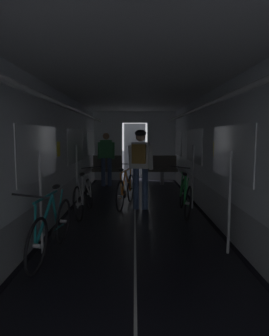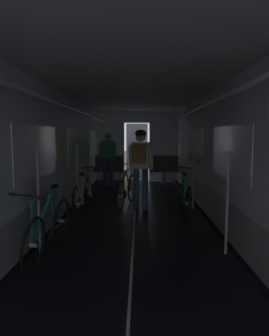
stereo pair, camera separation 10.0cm
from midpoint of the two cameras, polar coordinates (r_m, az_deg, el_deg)
The scene contains 9 objects.
train_car_shell at distance 5.55m, azimuth -0.52°, elevation 7.03°, with size 3.14×12.34×2.57m.
bench_seat_far_left at distance 10.12m, azimuth -5.44°, elevation 0.18°, with size 0.98×0.51×0.95m.
bench_seat_far_right at distance 10.12m, azimuth 4.77°, elevation 0.18°, with size 0.98×0.51×0.95m.
bicycle_silver at distance 6.32m, azimuth -9.86°, elevation -5.18°, with size 0.44×1.69×0.95m.
bicycle_teal at distance 4.29m, azimuth -15.93°, elevation -10.73°, with size 0.44×1.69×0.95m.
bicycle_green at distance 6.35m, azimuth 8.82°, elevation -5.11°, with size 0.44×1.69×0.95m.
person_cyclist_aisle at distance 6.57m, azimuth 0.57°, elevation 1.42°, with size 0.56×0.45×1.73m.
bicycle_orange_in_aisle at distance 6.93m, azimuth -2.12°, elevation -4.07°, with size 0.51×1.66×0.93m.
person_standing_near_bench at distance 9.72m, azimuth -5.65°, elevation 2.34°, with size 0.53×0.23×1.69m.
Camera 1 is at (-0.01, -1.95, 1.61)m, focal length 32.79 mm.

